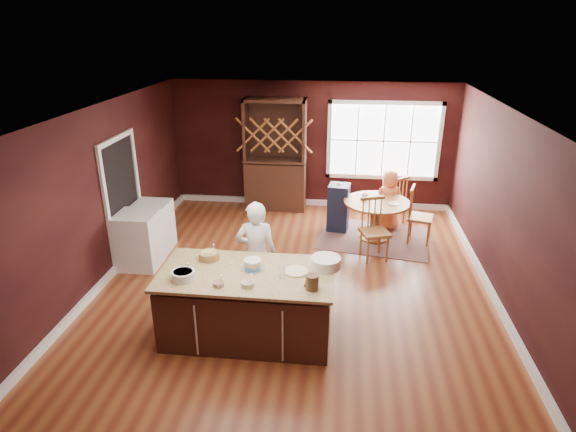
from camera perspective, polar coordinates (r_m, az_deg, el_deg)
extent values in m
plane|color=brown|center=(7.68, 0.87, -7.89)|extent=(7.00, 7.00, 0.00)
plane|color=white|center=(6.74, 1.00, 12.38)|extent=(7.00, 7.00, 0.00)
plane|color=black|center=(10.43, 2.87, 8.34)|extent=(6.00, 0.00, 6.00)
plane|color=black|center=(4.05, -4.23, -16.12)|extent=(6.00, 0.00, 6.00)
plane|color=black|center=(7.95, -21.13, 2.35)|extent=(0.00, 7.00, 7.00)
plane|color=black|center=(7.45, 24.55, 0.50)|extent=(0.00, 7.00, 7.00)
cube|color=#421F15|center=(6.35, -4.79, -10.67)|extent=(2.12, 1.07, 0.83)
cube|color=beige|center=(6.10, -4.93, -6.84)|extent=(2.20, 1.15, 0.04)
cylinder|color=olive|center=(9.30, 10.19, -2.48)|extent=(0.57, 0.57, 0.04)
cylinder|color=olive|center=(9.17, 10.33, -0.58)|extent=(0.20, 0.20, 0.67)
cylinder|color=olive|center=(9.03, 10.49, 1.62)|extent=(1.22, 1.22, 0.04)
imported|color=white|center=(6.82, -3.77, -4.53)|extent=(0.61, 0.43, 1.58)
cylinder|color=white|center=(6.03, -12.32, -6.88)|extent=(0.29, 0.29, 0.11)
cylinder|color=olive|center=(6.45, -9.32, -4.66)|extent=(0.27, 0.27, 0.10)
cylinder|color=white|center=(5.82, -8.28, -8.00)|extent=(0.14, 0.14, 0.05)
cylinder|color=white|center=(5.78, -4.80, -8.03)|extent=(0.16, 0.16, 0.06)
cylinder|color=silver|center=(5.90, -0.73, -6.65)|extent=(0.08, 0.08, 0.17)
cylinder|color=#FFF3C2|center=(6.07, 0.98, -6.57)|extent=(0.30, 0.30, 0.02)
cylinder|color=white|center=(6.18, 4.47, -5.50)|extent=(0.39, 0.39, 0.13)
cylinder|color=#4F3220|center=(5.68, 2.88, -7.84)|extent=(0.15, 0.15, 0.18)
cube|color=brown|center=(9.30, 10.18, -2.56)|extent=(2.25, 1.88, 0.01)
imported|color=#F47E4E|center=(9.57, 11.84, 1.88)|extent=(0.67, 0.53, 1.20)
cylinder|color=beige|center=(8.94, 12.41, 1.44)|extent=(0.21, 0.21, 0.02)
imported|color=white|center=(9.09, 9.11, 2.32)|extent=(0.15, 0.15, 0.10)
cube|color=#311D12|center=(10.28, -1.50, 7.20)|extent=(1.29, 0.54, 2.37)
cube|color=white|center=(8.35, -17.26, -2.74)|extent=(0.65, 0.62, 0.94)
cube|color=silver|center=(8.90, -15.66, -1.18)|extent=(0.61, 0.59, 0.88)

